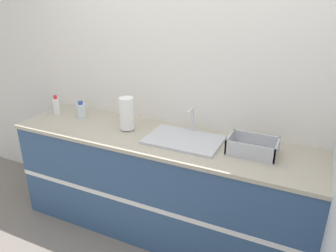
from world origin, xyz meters
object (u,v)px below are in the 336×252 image
(bottle_white_spray, at_px, (56,106))
(sink, at_px, (184,139))
(bottle_clear, at_px, (81,110))
(dish_rack, at_px, (252,148))
(paper_towel_roll, at_px, (127,114))

(bottle_white_spray, bearing_deg, sink, -1.38)
(bottle_clear, height_order, bottle_white_spray, bottle_white_spray)
(bottle_clear, bearing_deg, dish_rack, -2.26)
(sink, xyz_separation_m, bottle_white_spray, (-1.31, 0.03, 0.07))
(paper_towel_roll, bearing_deg, dish_rack, 0.34)
(dish_rack, distance_m, bottle_white_spray, 1.83)
(dish_rack, height_order, bottle_clear, bottle_clear)
(paper_towel_roll, distance_m, bottle_clear, 0.54)
(paper_towel_roll, relative_size, dish_rack, 0.81)
(paper_towel_roll, distance_m, bottle_white_spray, 0.80)
(bottle_clear, bearing_deg, paper_towel_roll, -7.28)
(sink, xyz_separation_m, paper_towel_roll, (-0.52, -0.00, 0.13))
(sink, bearing_deg, bottle_clear, 176.33)
(sink, xyz_separation_m, dish_rack, (0.52, 0.01, 0.03))
(sink, distance_m, paper_towel_roll, 0.53)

